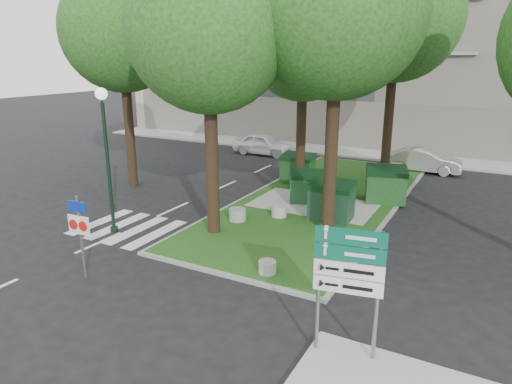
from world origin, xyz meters
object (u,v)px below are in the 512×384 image
Objects in this scene: bollard_left at (237,214)px; car_white at (264,144)px; directional_sign at (349,273)px; car_silver at (424,160)px; tree_median_near_left at (211,13)px; street_lamp at (106,144)px; tree_median_far at (401,3)px; traffic_sign_pole at (80,226)px; litter_bin at (395,171)px; dumpster_a at (298,168)px; dumpster_c at (331,201)px; dumpster_d at (386,185)px; dumpster_b at (307,187)px; bollard_mid at (279,211)px; bollard_right at (267,267)px; tree_median_mid at (306,34)px; tree_street_left at (123,18)px.

bollard_left is 12.66m from car_white.
directional_sign is 0.71× the size of car_silver.
street_lamp is at bearing -155.47° from tree_median_near_left.
tree_median_far is 16.44m from traffic_sign_pole.
tree_median_near_left is 15.37m from car_silver.
tree_median_far is 4.32× the size of directional_sign.
directional_sign is at bearing -17.58° from street_lamp.
traffic_sign_pole is 0.88× the size of directional_sign.
dumpster_a is at bearing -141.35° from litter_bin.
dumpster_c reaches higher than bollard_left.
dumpster_d is at bearing 173.77° from car_silver.
litter_bin is 0.19× the size of car_silver.
street_lamp is (-7.80, -7.78, 2.32)m from dumpster_d.
dumpster_b is at bearing 155.71° from car_silver.
dumpster_c reaches higher than dumpster_b.
traffic_sign_pole reaches higher than bollard_mid.
dumpster_b is at bearing 72.02° from tree_median_near_left.
dumpster_b is at bearing 105.53° from directional_sign.
bollard_right is (3.13, -9.40, -0.51)m from dumpster_a.
dumpster_d is (3.91, -0.27, -6.12)m from tree_median_mid.
tree_median_far reaches higher than tree_median_mid.
tree_median_mid reaches higher than litter_bin.
dumpster_a is 4.63m from dumpster_d.
dumpster_b is 0.88× the size of dumpster_d.
dumpster_a reaches higher than bollard_left.
tree_median_mid is 0.84× the size of tree_median_far.
tree_street_left is at bearing 176.48° from dumpster_c.
dumpster_b is at bearing 7.83° from tree_street_left.
tree_median_mid is at bearing -139.60° from car_white.
dumpster_d is at bearing -15.59° from dumpster_a.
traffic_sign_pole is at bearing 169.06° from directional_sign.
dumpster_b is 9.74m from traffic_sign_pole.
car_white is (-6.13, 10.50, 0.35)m from bollard_mid.
bollard_right is at bearing -48.48° from bollard_left.
tree_street_left is at bearing 168.59° from dumpster_b.
traffic_sign_pole is 0.62× the size of car_silver.
bollard_right is at bearing -34.03° from tree_median_near_left.
tree_median_mid is at bearing 158.39° from dumpster_d.
street_lamp reaches higher than traffic_sign_pole.
car_white is 9.77m from car_silver.
litter_bin is 0.26× the size of directional_sign.
dumpster_a is at bearing -138.91° from car_white.
tree_median_mid is 5.86× the size of dumpster_b.
bollard_left is 0.12× the size of street_lamp.
directional_sign is (4.84, -7.00, 1.63)m from bollard_mid.
tree_median_far reaches higher than car_white.
litter_bin is 0.18× the size of car_white.
tree_median_far is 9.23m from dumpster_b.
car_white reaches higher than litter_bin.
litter_bin is at bearing 71.91° from bollard_mid.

